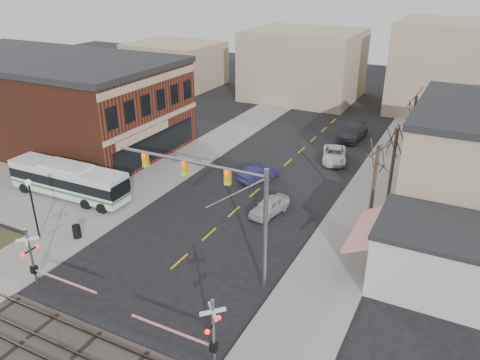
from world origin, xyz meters
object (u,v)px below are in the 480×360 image
Objects in this scene: trash_bin at (77,231)px; transit_bus at (68,180)px; street_lamp at (31,197)px; pedestrian_near at (104,203)px; car_d at (353,132)px; rr_crossing_east at (206,330)px; car_b at (259,173)px; rr_crossing_west at (37,260)px; pedestrian_far at (116,185)px; car_c at (334,155)px; traffic_signal_mast at (222,195)px; car_a at (269,206)px.

transit_bus is at bearing 138.85° from trash_bin.
street_lamp reaches higher than pedestrian_near.
rr_crossing_east is at bearing -82.62° from car_d.
transit_bus is at bearing 59.15° from car_b.
rr_crossing_west is 1.20× the size of street_lamp.
car_d is 3.55× the size of pedestrian_near.
car_b is 13.00m from pedestrian_far.
street_lamp is 8.49m from pedestrian_far.
rr_crossing_west reaches higher than car_c.
traffic_signal_mast reaches higher than pedestrian_near.
rr_crossing_west reaches higher than pedestrian_near.
rr_crossing_west reaches higher than transit_bus.
car_b is at bearing 134.37° from car_a.
street_lamp reaches higher than transit_bus.
car_d reaches higher than car_c.
car_d is (0.61, 30.10, -4.92)m from traffic_signal_mast.
rr_crossing_west is at bearing -52.68° from transit_bus.
street_lamp is 35.80m from car_d.
pedestrian_far is (3.41, 2.01, -0.58)m from transit_bus.
car_c is at bearing 88.17° from traffic_signal_mast.
pedestrian_near is (-13.16, -27.26, 0.10)m from car_d.
traffic_signal_mast is 15.74m from pedestrian_far.
rr_crossing_east is 2.91× the size of pedestrian_far.
trash_bin is (2.52, 1.28, -2.81)m from street_lamp.
trash_bin is 4.04m from pedestrian_near.
street_lamp reaches higher than car_c.
street_lamp is (-17.05, 4.53, 1.46)m from rr_crossing_east.
car_b is (7.46, 15.60, 0.09)m from trash_bin.
rr_crossing_west is 1.12× the size of car_c.
transit_bus is 1.08× the size of traffic_signal_mast.
car_c is at bearing 70.28° from rr_crossing_west.
street_lamp reaches higher than trash_bin.
car_d is at bearing 55.81° from transit_bus.
transit_bus is at bearing 127.32° from rr_crossing_west.
car_a is at bearing 94.20° from traffic_signal_mast.
traffic_signal_mast is 2.46× the size of car_b.
car_a is 13.58m from pedestrian_far.
pedestrian_far is (-14.48, -24.32, 0.24)m from car_d.
rr_crossing_east is (2.82, -6.91, -3.80)m from traffic_signal_mast.
street_lamp is 29.04m from car_c.
pedestrian_far is at bearing 107.45° from trash_bin.
pedestrian_far is at bearing -155.00° from car_a.
pedestrian_near is (-2.97, 9.17, -1.03)m from rr_crossing_west.
traffic_signal_mast reaches higher than car_c.
traffic_signal_mast is 1.88× the size of rr_crossing_east.
pedestrian_near is at bearing 147.63° from rr_crossing_east.
trash_bin is 17.30m from car_b.
pedestrian_far is (-14.59, -16.59, 0.39)m from car_c.
pedestrian_near is at bearing -99.45° from pedestrian_far.
car_c is at bearing -102.60° from car_b.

